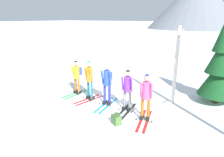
# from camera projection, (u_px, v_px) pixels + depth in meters

# --- Properties ---
(ground_plane) EXTENTS (400.00, 400.00, 0.00)m
(ground_plane) POSITION_uv_depth(u_px,v_px,m) (106.00, 104.00, 8.40)
(ground_plane) COLOR white
(skier_in_yellow) EXTENTS (0.61, 1.59, 1.63)m
(skier_in_yellow) POSITION_uv_depth(u_px,v_px,m) (77.00, 75.00, 9.31)
(skier_in_yellow) COLOR green
(skier_in_yellow) RESTS_ON ground
(skier_in_orange) EXTENTS (0.63, 1.59, 1.78)m
(skier_in_orange) POSITION_uv_depth(u_px,v_px,m) (89.00, 78.00, 8.58)
(skier_in_orange) COLOR red
(skier_in_orange) RESTS_ON ground
(skier_in_blue) EXTENTS (0.61, 1.72, 1.80)m
(skier_in_blue) POSITION_uv_depth(u_px,v_px,m) (107.00, 81.00, 8.06)
(skier_in_blue) COLOR #1E84D1
(skier_in_blue) RESTS_ON ground
(skier_in_purple) EXTENTS (0.61, 1.61, 1.67)m
(skier_in_purple) POSITION_uv_depth(u_px,v_px,m) (127.00, 89.00, 7.58)
(skier_in_purple) COLOR black
(skier_in_purple) RESTS_ON ground
(skier_in_pink) EXTENTS (0.70, 1.70, 1.72)m
(skier_in_pink) POSITION_uv_depth(u_px,v_px,m) (146.00, 94.00, 6.84)
(skier_in_pink) COLOR red
(skier_in_pink) RESTS_ON ground
(pine_tree_near) EXTENTS (1.55, 1.55, 3.75)m
(pine_tree_near) POSITION_uv_depth(u_px,v_px,m) (221.00, 64.00, 8.04)
(pine_tree_near) COLOR #51381E
(pine_tree_near) RESTS_ON ground
(birch_tree_tall) EXTENTS (0.35, 0.86, 3.23)m
(birch_tree_tall) POSITION_uv_depth(u_px,v_px,m) (176.00, 65.00, 8.07)
(birch_tree_tall) COLOR silver
(birch_tree_tall) RESTS_ON ground
(backpack_on_snow_front) EXTENTS (0.39, 0.36, 0.38)m
(backpack_on_snow_front) POSITION_uv_depth(u_px,v_px,m) (116.00, 119.00, 6.76)
(backpack_on_snow_front) COLOR #4C7238
(backpack_on_snow_front) RESTS_ON ground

